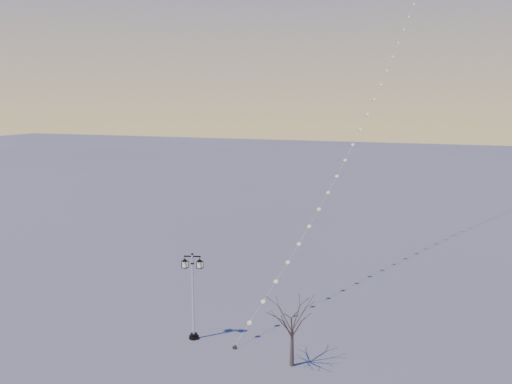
% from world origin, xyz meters
% --- Properties ---
extents(ground, '(300.00, 300.00, 0.00)m').
position_xyz_m(ground, '(0.00, 0.00, 0.00)').
color(ground, slate).
rests_on(ground, ground).
extents(street_lamp, '(1.24, 0.67, 5.02)m').
position_xyz_m(street_lamp, '(-0.65, 0.35, 2.78)').
color(street_lamp, black).
rests_on(street_lamp, ground).
extents(bare_tree, '(2.19, 2.19, 3.64)m').
position_xyz_m(bare_tree, '(5.46, -0.73, 2.52)').
color(bare_tree, '#493A32').
rests_on(bare_tree, ground).
extents(kite_train, '(7.81, 39.83, 29.91)m').
position_xyz_m(kite_train, '(5.60, 19.60, 14.84)').
color(kite_train, '#33231E').
rests_on(kite_train, ground).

